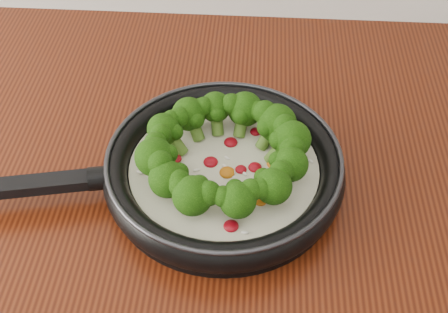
{
  "coord_description": "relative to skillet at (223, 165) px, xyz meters",
  "views": [
    {
      "loc": [
        0.03,
        0.56,
        1.48
      ],
      "look_at": [
        -0.01,
        1.08,
        0.95
      ],
      "focal_mm": 47.12,
      "sensor_mm": 36.0,
      "label": 1
    }
  ],
  "objects": [
    {
      "name": "skillet",
      "position": [
        0.0,
        0.0,
        0.0
      ],
      "size": [
        0.51,
        0.37,
        0.09
      ],
      "color": "black",
      "rests_on": "counter"
    }
  ]
}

